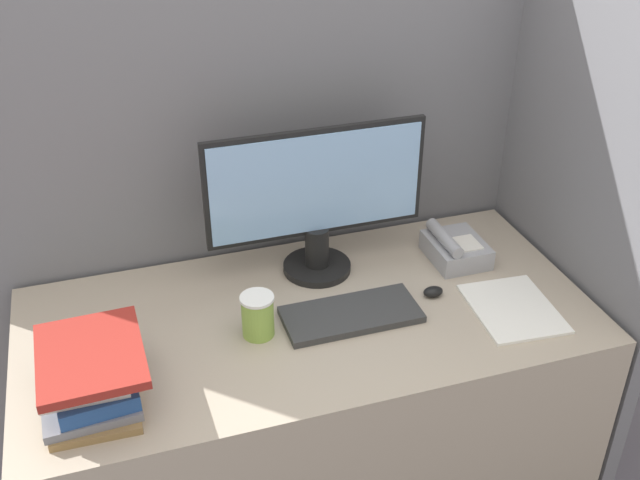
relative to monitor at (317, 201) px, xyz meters
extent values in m
cube|color=slate|center=(-0.09, 0.20, -0.09)|extent=(1.93, 0.04, 1.75)
cube|color=slate|center=(0.71, -0.17, -0.09)|extent=(0.04, 0.80, 1.75)
cube|color=tan|center=(-0.09, -0.20, -0.60)|extent=(1.53, 0.74, 0.74)
cylinder|color=black|center=(0.00, 0.00, -0.22)|extent=(0.20, 0.20, 0.02)
cylinder|color=black|center=(0.00, 0.00, -0.15)|extent=(0.07, 0.07, 0.12)
cube|color=black|center=(0.00, 0.00, 0.06)|extent=(0.63, 0.02, 0.32)
cube|color=#8CB7E5|center=(0.00, -0.01, 0.06)|extent=(0.60, 0.01, 0.29)
cube|color=#333333|center=(0.02, -0.25, -0.22)|extent=(0.37, 0.16, 0.02)
ellipsoid|color=black|center=(0.27, -0.23, -0.21)|extent=(0.06, 0.04, 0.03)
cylinder|color=#8CB247|center=(-0.24, -0.24, -0.17)|extent=(0.08, 0.08, 0.11)
cylinder|color=white|center=(-0.24, -0.24, -0.11)|extent=(0.09, 0.09, 0.01)
cube|color=olive|center=(-0.65, -0.36, -0.22)|extent=(0.21, 0.29, 0.02)
cube|color=slate|center=(-0.66, -0.36, -0.20)|extent=(0.22, 0.28, 0.02)
cube|color=#264C8C|center=(-0.65, -0.35, -0.17)|extent=(0.20, 0.28, 0.04)
cube|color=silver|center=(-0.67, -0.36, -0.13)|extent=(0.19, 0.23, 0.04)
cube|color=maroon|center=(-0.65, -0.36, -0.10)|extent=(0.24, 0.29, 0.02)
cube|color=#99999E|center=(0.41, -0.07, -0.20)|extent=(0.16, 0.19, 0.06)
cube|color=white|center=(0.43, -0.10, -0.16)|extent=(0.07, 0.08, 0.00)
cylinder|color=#99999E|center=(0.37, -0.07, -0.15)|extent=(0.04, 0.18, 0.04)
cube|color=white|center=(0.45, -0.35, -0.22)|extent=(0.24, 0.29, 0.01)
camera|label=1|loc=(-0.55, -1.75, 0.99)|focal=42.00mm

